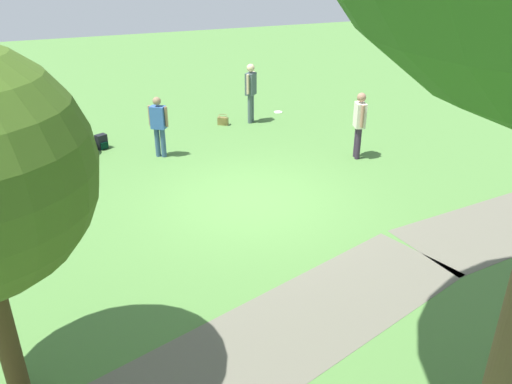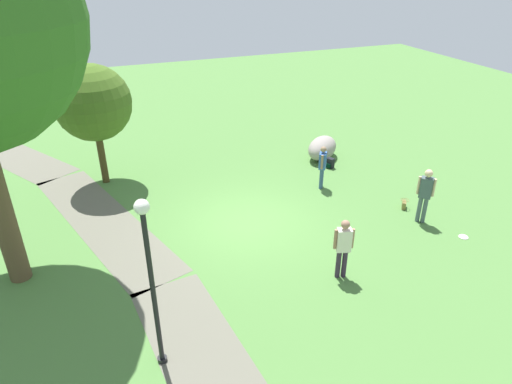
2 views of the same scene
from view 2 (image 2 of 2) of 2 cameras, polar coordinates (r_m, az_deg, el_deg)
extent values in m
plane|color=#4B7939|center=(14.37, -1.19, -3.80)|extent=(48.00, 48.00, 0.00)
cube|color=#615F50|center=(15.26, -18.67, -3.39)|extent=(8.16, 4.09, 0.01)
cube|color=#615F50|center=(22.07, -28.81, 4.36)|extent=(7.72, 5.74, 0.01)
cylinder|color=#44391B|center=(17.34, -18.73, 4.32)|extent=(0.25, 0.25, 2.08)
sphere|color=#43621F|center=(16.71, -19.75, 10.46)|extent=(2.62, 2.62, 2.62)
cylinder|color=black|center=(10.28, -11.64, -19.79)|extent=(0.20, 0.20, 0.10)
cylinder|color=black|center=(9.09, -12.70, -12.39)|extent=(0.10, 0.10, 3.56)
sphere|color=white|center=(8.01, -14.12, -1.81)|extent=(0.28, 0.28, 0.28)
ellipsoid|color=gray|center=(18.82, 8.29, 5.47)|extent=(1.88, 1.96, 0.91)
cylinder|color=#485A5B|center=(15.10, 20.34, -2.12)|extent=(0.13, 0.13, 0.88)
cylinder|color=#485A5B|center=(15.10, 19.74, -2.01)|extent=(0.13, 0.13, 0.88)
cube|color=#3F5153|center=(14.75, 20.52, 0.53)|extent=(0.42, 0.43, 0.66)
cylinder|color=beige|center=(14.74, 21.38, 0.50)|extent=(0.08, 0.08, 0.59)
cylinder|color=beige|center=(14.74, 19.70, 0.81)|extent=(0.08, 0.08, 0.59)
sphere|color=beige|center=(14.55, 20.83, 2.20)|extent=(0.24, 0.24, 0.24)
cylinder|color=#312336|center=(12.13, 11.00, -8.75)|extent=(0.13, 0.13, 0.83)
cylinder|color=#312336|center=(12.09, 10.26, -8.81)|extent=(0.13, 0.13, 0.83)
cube|color=beige|center=(11.70, 10.94, -5.91)|extent=(0.34, 0.41, 0.63)
cylinder|color=#9E725A|center=(11.73, 12.00, -5.70)|extent=(0.08, 0.08, 0.56)
cylinder|color=#9E725A|center=(11.62, 9.90, -5.83)|extent=(0.08, 0.08, 0.56)
sphere|color=#9E725A|center=(11.45, 11.14, -4.02)|extent=(0.23, 0.23, 0.23)
cylinder|color=#324F70|center=(16.38, 8.16, 1.65)|extent=(0.13, 0.13, 0.77)
cylinder|color=#324F70|center=(16.52, 8.22, 1.89)|extent=(0.13, 0.13, 0.77)
cube|color=#315A9D|center=(16.16, 8.35, 3.92)|extent=(0.43, 0.40, 0.58)
cylinder|color=#8A6D51|center=(15.95, 8.27, 3.71)|extent=(0.08, 0.08, 0.51)
cylinder|color=#8A6D51|center=(16.35, 8.44, 4.32)|extent=(0.08, 0.08, 0.51)
sphere|color=#8A6D51|center=(16.00, 8.45, 5.30)|extent=(0.21, 0.21, 0.21)
cube|color=olive|center=(15.87, 18.03, -1.52)|extent=(0.33, 0.29, 0.24)
torus|color=olive|center=(15.78, 18.12, -0.96)|extent=(0.38, 0.38, 0.02)
cube|color=black|center=(18.13, 9.27, 3.61)|extent=(0.34, 0.30, 0.40)
cube|color=black|center=(18.06, 9.02, 3.26)|extent=(0.20, 0.14, 0.18)
cylinder|color=white|center=(14.99, 24.53, -5.14)|extent=(0.28, 0.28, 0.02)
camera|label=1|loc=(16.10, -40.14, 12.48)|focal=35.88mm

